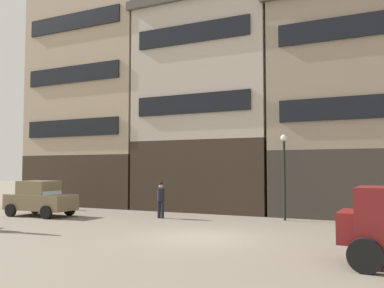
{
  "coord_description": "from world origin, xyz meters",
  "views": [
    {
      "loc": [
        6.2,
        -13.74,
        2.5
      ],
      "look_at": [
        -1.33,
        2.09,
        3.52
      ],
      "focal_mm": 38.58,
      "sensor_mm": 36.0,
      "label": 1
    }
  ],
  "objects_px": {
    "streetlamp_curbside": "(284,164)",
    "fire_hydrant_curbside": "(71,203)",
    "sedan_dark": "(40,198)",
    "pedestrian_officer": "(161,198)"
  },
  "relations": [
    {
      "from": "sedan_dark",
      "to": "fire_hydrant_curbside",
      "type": "relative_size",
      "value": 4.48
    },
    {
      "from": "streetlamp_curbside",
      "to": "fire_hydrant_curbside",
      "type": "distance_m",
      "value": 12.86
    },
    {
      "from": "pedestrian_officer",
      "to": "streetlamp_curbside",
      "type": "height_order",
      "value": "streetlamp_curbside"
    },
    {
      "from": "pedestrian_officer",
      "to": "fire_hydrant_curbside",
      "type": "height_order",
      "value": "pedestrian_officer"
    },
    {
      "from": "pedestrian_officer",
      "to": "streetlamp_curbside",
      "type": "relative_size",
      "value": 0.44
    },
    {
      "from": "sedan_dark",
      "to": "streetlamp_curbside",
      "type": "relative_size",
      "value": 0.9
    },
    {
      "from": "sedan_dark",
      "to": "pedestrian_officer",
      "type": "bearing_deg",
      "value": 17.19
    },
    {
      "from": "sedan_dark",
      "to": "fire_hydrant_curbside",
      "type": "height_order",
      "value": "sedan_dark"
    },
    {
      "from": "streetlamp_curbside",
      "to": "fire_hydrant_curbside",
      "type": "xyz_separation_m",
      "value": [
        -12.65,
        -0.59,
        -2.24
      ]
    },
    {
      "from": "sedan_dark",
      "to": "fire_hydrant_curbside",
      "type": "distance_m",
      "value": 3.23
    }
  ]
}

